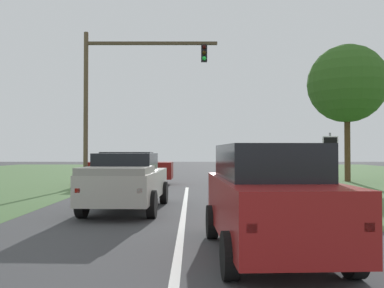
{
  "coord_description": "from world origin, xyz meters",
  "views": [
    {
      "loc": [
        0.26,
        -1.73,
        1.9
      ],
      "look_at": [
        0.25,
        15.75,
        2.22
      ],
      "focal_mm": 37.2,
      "sensor_mm": 36.0,
      "label": 1
    }
  ],
  "objects_px": {
    "pickup_truck_lead": "(127,181)",
    "traffic_light": "(119,86)",
    "red_suv_near": "(268,197)",
    "crossing_suv_far": "(130,168)",
    "oak_tree_right": "(347,84)",
    "keep_moving_sign": "(330,157)"
  },
  "relations": [
    {
      "from": "traffic_light",
      "to": "oak_tree_right",
      "type": "xyz_separation_m",
      "value": [
        13.81,
        3.81,
        0.74
      ]
    },
    {
      "from": "pickup_truck_lead",
      "to": "oak_tree_right",
      "type": "xyz_separation_m",
      "value": [
        11.93,
        12.34,
        5.23
      ]
    },
    {
      "from": "red_suv_near",
      "to": "pickup_truck_lead",
      "type": "relative_size",
      "value": 0.88
    },
    {
      "from": "pickup_truck_lead",
      "to": "crossing_suv_far",
      "type": "relative_size",
      "value": 1.1
    },
    {
      "from": "red_suv_near",
      "to": "pickup_truck_lead",
      "type": "bearing_deg",
      "value": 123.02
    },
    {
      "from": "traffic_light",
      "to": "red_suv_near",
      "type": "bearing_deg",
      "value": -68.87
    },
    {
      "from": "keep_moving_sign",
      "to": "crossing_suv_far",
      "type": "xyz_separation_m",
      "value": [
        -8.84,
        7.58,
        -0.69
      ]
    },
    {
      "from": "traffic_light",
      "to": "keep_moving_sign",
      "type": "xyz_separation_m",
      "value": [
        9.25,
        -6.13,
        -3.78
      ]
    },
    {
      "from": "red_suv_near",
      "to": "traffic_light",
      "type": "relative_size",
      "value": 0.56
    },
    {
      "from": "traffic_light",
      "to": "crossing_suv_far",
      "type": "distance_m",
      "value": 4.72
    },
    {
      "from": "red_suv_near",
      "to": "traffic_light",
      "type": "height_order",
      "value": "traffic_light"
    },
    {
      "from": "pickup_truck_lead",
      "to": "traffic_light",
      "type": "bearing_deg",
      "value": 102.4
    },
    {
      "from": "red_suv_near",
      "to": "keep_moving_sign",
      "type": "height_order",
      "value": "keep_moving_sign"
    },
    {
      "from": "pickup_truck_lead",
      "to": "crossing_suv_far",
      "type": "xyz_separation_m",
      "value": [
        -1.46,
        9.97,
        0.02
      ]
    },
    {
      "from": "oak_tree_right",
      "to": "crossing_suv_far",
      "type": "distance_m",
      "value": 14.56
    },
    {
      "from": "traffic_light",
      "to": "crossing_suv_far",
      "type": "height_order",
      "value": "traffic_light"
    },
    {
      "from": "pickup_truck_lead",
      "to": "traffic_light",
      "type": "relative_size",
      "value": 0.63
    },
    {
      "from": "oak_tree_right",
      "to": "crossing_suv_far",
      "type": "height_order",
      "value": "oak_tree_right"
    },
    {
      "from": "pickup_truck_lead",
      "to": "red_suv_near",
      "type": "bearing_deg",
      "value": -56.98
    },
    {
      "from": "traffic_light",
      "to": "keep_moving_sign",
      "type": "height_order",
      "value": "traffic_light"
    },
    {
      "from": "crossing_suv_far",
      "to": "oak_tree_right",
      "type": "bearing_deg",
      "value": 10.02
    },
    {
      "from": "keep_moving_sign",
      "to": "oak_tree_right",
      "type": "distance_m",
      "value": 11.84
    }
  ]
}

